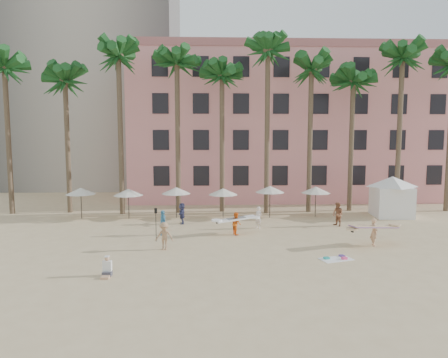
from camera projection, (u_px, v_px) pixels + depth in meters
name	position (u px, v px, depth m)	size (l,w,h in m)	color
ground	(249.00, 263.00, 21.82)	(120.00, 120.00, 0.00)	#D1B789
pink_hotel	(287.00, 128.00, 47.08)	(35.00, 14.00, 16.00)	pink
grey_tower	(97.00, 9.00, 56.42)	(22.00, 18.00, 50.00)	#A89E8E
palm_row	(239.00, 68.00, 35.42)	(44.40, 5.40, 16.30)	brown
umbrella_row	(200.00, 191.00, 33.90)	(22.50, 2.70, 2.73)	#332B23
cabana	(392.00, 193.00, 34.53)	(4.91, 4.91, 3.50)	white
beach_towel	(337.00, 258.00, 22.49)	(2.02, 1.50, 0.14)	white
carrier_yellow	(374.00, 230.00, 25.19)	(3.45, 1.86, 1.76)	tan
carrier_white	(236.00, 222.00, 28.14)	(2.99, 1.63, 1.60)	orange
beachgoers	(223.00, 220.00, 28.92)	(14.09, 8.55, 1.87)	#539EC3
paddle	(156.00, 220.00, 26.20)	(0.18, 0.04, 2.23)	black
seated_man	(107.00, 269.00, 19.68)	(0.44, 0.76, 0.99)	#3F3F4C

